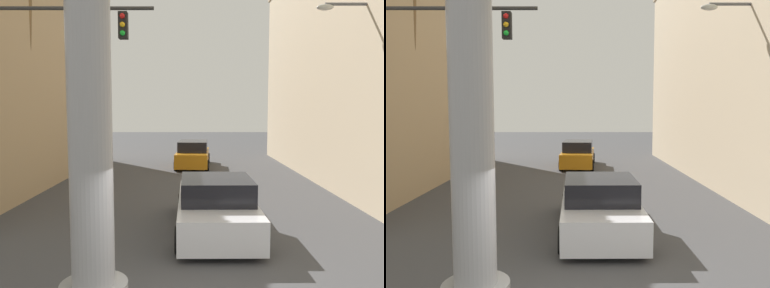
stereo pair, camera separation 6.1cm
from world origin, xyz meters
The scene contains 8 objects.
ground_plane centered at (0.00, 10.00, 0.00)m, with size 87.30×87.30×0.00m, color #424244.
street_lamp centered at (6.13, 7.41, 4.25)m, with size 2.54×0.28×7.00m.
traffic_light_mast centered at (-4.85, 4.99, 4.37)m, with size 5.55×0.32×6.18m.
car_lead centered at (0.62, 5.01, 0.70)m, with size 2.19×4.93×1.56m.
car_far centered at (0.03, 17.13, 0.74)m, with size 2.17×4.70×1.56m.
palm_tree_far_right centered at (6.94, 20.81, 5.63)m, with size 2.49×2.35×9.55m.
palm_tree_far_left centered at (-7.00, 17.19, 5.52)m, with size 3.23×3.30×8.56m.
palm_tree_mid_left centered at (-6.50, 9.37, 5.34)m, with size 2.48×2.47×9.55m.
Camera 2 is at (0.03, -5.21, 3.36)m, focal length 35.00 mm.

